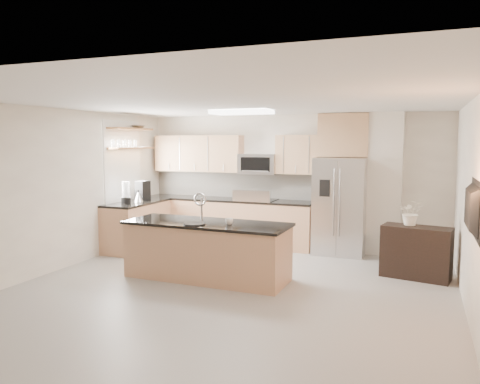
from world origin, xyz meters
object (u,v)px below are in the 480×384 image
at_px(television, 467,209).
at_px(credenza, 416,252).
at_px(range, 256,222).
at_px(island, 207,250).
at_px(coffee_maker, 143,191).
at_px(blender, 126,194).
at_px(cup, 229,221).
at_px(refrigerator, 340,206).
at_px(platter, 194,224).
at_px(microwave, 258,164).
at_px(kettle, 138,197).
at_px(flower_vase, 411,206).
at_px(bowl, 138,126).

bearing_deg(television, credenza, 14.92).
relative_size(range, island, 0.45).
distance_m(range, coffee_maker, 2.34).
bearing_deg(blender, cup, -22.64).
height_order(refrigerator, platter, refrigerator).
height_order(cup, platter, cup).
bearing_deg(microwave, platter, -90.74).
bearing_deg(kettle, cup, -29.24).
bearing_deg(flower_vase, blender, -177.09).
bearing_deg(island, coffee_maker, 144.94).
height_order(refrigerator, kettle, refrigerator).
bearing_deg(range, platter, -90.78).
height_order(microwave, cup, microwave).
height_order(range, bowl, bowl).
height_order(credenza, blender, blender).
xyz_separation_m(microwave, island, (0.05, -2.51, -1.19)).
xyz_separation_m(coffee_maker, television, (5.61, -2.30, 0.25)).
xyz_separation_m(credenza, blender, (-5.08, -0.18, 0.70)).
height_order(bowl, flower_vase, bowl).
distance_m(island, credenza, 3.17).
distance_m(microwave, flower_vase, 3.23).
height_order(range, television, television).
distance_m(island, flower_vase, 3.18).
distance_m(microwave, cup, 2.72).
relative_size(microwave, blender, 1.83).
xyz_separation_m(platter, flower_vase, (2.95, 1.48, 0.22)).
relative_size(flower_vase, television, 0.55).
distance_m(microwave, platter, 2.86).
xyz_separation_m(credenza, coffee_maker, (-5.10, 0.41, 0.70)).
height_order(refrigerator, bowl, bowl).
distance_m(credenza, platter, 3.38).
height_order(kettle, flower_vase, flower_vase).
xyz_separation_m(microwave, platter, (-0.04, -2.76, -0.75)).
distance_m(refrigerator, coffee_maker, 3.84).
bearing_deg(island, bowl, 144.61).
height_order(island, cup, island).
bearing_deg(credenza, kettle, -170.80).
bearing_deg(microwave, refrigerator, -5.86).
bearing_deg(kettle, island, -32.33).
xyz_separation_m(range, television, (3.51, -3.12, 0.88)).
bearing_deg(television, microwave, 47.25).
height_order(cup, kettle, kettle).
bearing_deg(platter, bowl, 138.64).
distance_m(blender, bowl, 1.48).
bearing_deg(flower_vase, television, -73.09).
bearing_deg(platter, kettle, 141.94).
xyz_separation_m(credenza, kettle, (-5.03, 0.15, 0.62)).
xyz_separation_m(credenza, flower_vase, (-0.09, 0.07, 0.70)).
bearing_deg(cup, refrigerator, 63.24).
height_order(range, flower_vase, flower_vase).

